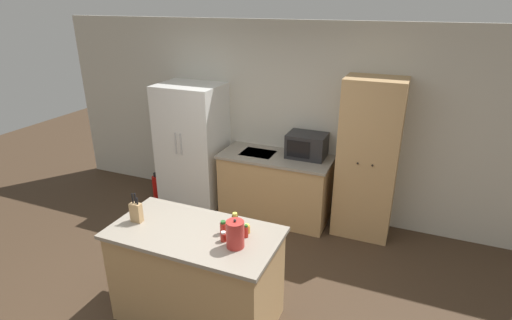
% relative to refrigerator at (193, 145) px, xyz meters
% --- Properties ---
extents(ground_plane, '(14.00, 14.00, 0.00)m').
position_rel_refrigerator_xyz_m(ground_plane, '(1.34, -1.96, -0.88)').
color(ground_plane, '#423021').
extents(wall_back, '(7.20, 0.06, 2.60)m').
position_rel_refrigerator_xyz_m(wall_back, '(1.34, 0.37, 0.42)').
color(wall_back, beige).
rests_on(wall_back, ground_plane).
extents(refrigerator, '(0.88, 0.71, 1.76)m').
position_rel_refrigerator_xyz_m(refrigerator, '(0.00, 0.00, 0.00)').
color(refrigerator, white).
rests_on(refrigerator, ground_plane).
extents(back_counter, '(1.49, 0.69, 0.91)m').
position_rel_refrigerator_xyz_m(back_counter, '(1.27, 0.02, -0.42)').
color(back_counter, tan).
rests_on(back_counter, ground_plane).
extents(pantry_cabinet, '(0.70, 0.54, 2.01)m').
position_rel_refrigerator_xyz_m(pantry_cabinet, '(2.44, 0.09, 0.12)').
color(pantry_cabinet, tan).
rests_on(pantry_cabinet, ground_plane).
extents(kitchen_island, '(1.52, 0.79, 0.94)m').
position_rel_refrigerator_xyz_m(kitchen_island, '(1.25, -2.05, -0.41)').
color(kitchen_island, tan).
rests_on(kitchen_island, ground_plane).
extents(microwave, '(0.50, 0.38, 0.31)m').
position_rel_refrigerator_xyz_m(microwave, '(1.65, 0.14, 0.18)').
color(microwave, '#232326').
rests_on(microwave, back_counter).
extents(knife_block, '(0.11, 0.06, 0.28)m').
position_rel_refrigerator_xyz_m(knife_block, '(0.68, -2.10, 0.15)').
color(knife_block, tan).
rests_on(knife_block, kitchen_island).
extents(spice_bottle_tall_dark, '(0.06, 0.06, 0.08)m').
position_rel_refrigerator_xyz_m(spice_bottle_tall_dark, '(1.69, -1.89, 0.09)').
color(spice_bottle_tall_dark, orange).
rests_on(spice_bottle_tall_dark, kitchen_island).
extents(spice_bottle_short_red, '(0.04, 0.04, 0.12)m').
position_rel_refrigerator_xyz_m(spice_bottle_short_red, '(1.71, -1.95, 0.11)').
color(spice_bottle_short_red, '#B2281E').
rests_on(spice_bottle_short_red, kitchen_island).
extents(spice_bottle_amber_oil, '(0.06, 0.06, 0.12)m').
position_rel_refrigerator_xyz_m(spice_bottle_amber_oil, '(1.51, -1.98, 0.11)').
color(spice_bottle_amber_oil, '#B2281E').
rests_on(spice_bottle_amber_oil, kitchen_island).
extents(spice_bottle_green_herb, '(0.06, 0.06, 0.15)m').
position_rel_refrigerator_xyz_m(spice_bottle_green_herb, '(1.56, -1.85, 0.12)').
color(spice_bottle_green_herb, '#563319').
rests_on(spice_bottle_green_herb, kitchen_island).
extents(spice_bottle_pale_salt, '(0.05, 0.05, 0.09)m').
position_rel_refrigerator_xyz_m(spice_bottle_pale_salt, '(1.56, -2.08, 0.10)').
color(spice_bottle_pale_salt, '#B2281E').
rests_on(spice_bottle_pale_salt, kitchen_island).
extents(kettle, '(0.15, 0.15, 0.26)m').
position_rel_refrigerator_xyz_m(kettle, '(1.69, -2.12, 0.17)').
color(kettle, '#B72D28').
rests_on(kettle, kitchen_island).
extents(fire_extinguisher, '(0.11, 0.11, 0.41)m').
position_rel_refrigerator_xyz_m(fire_extinguisher, '(-0.60, -0.15, -0.70)').
color(fire_extinguisher, red).
rests_on(fire_extinguisher, ground_plane).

